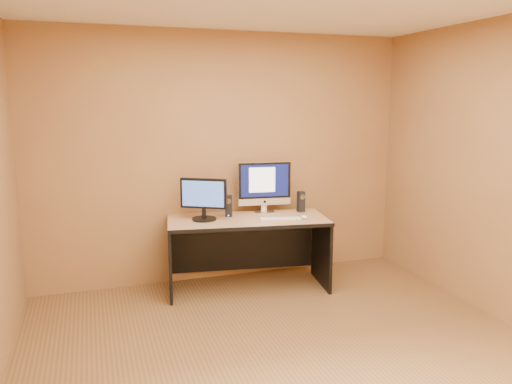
% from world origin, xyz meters
% --- Properties ---
extents(floor, '(4.00, 4.00, 0.00)m').
position_xyz_m(floor, '(0.00, 0.00, 0.00)').
color(floor, brown).
rests_on(floor, ground).
extents(walls, '(4.00, 4.00, 2.60)m').
position_xyz_m(walls, '(0.00, 0.00, 1.30)').
color(walls, olive).
rests_on(walls, ground).
extents(desk, '(1.67, 0.92, 0.73)m').
position_xyz_m(desk, '(0.13, 1.56, 0.37)').
color(desk, tan).
rests_on(desk, ground).
extents(imac, '(0.59, 0.28, 0.54)m').
position_xyz_m(imac, '(0.38, 1.78, 1.00)').
color(imac, silver).
rests_on(imac, desk).
extents(second_monitor, '(0.53, 0.44, 0.42)m').
position_xyz_m(second_monitor, '(-0.30, 1.64, 0.94)').
color(second_monitor, black).
rests_on(second_monitor, desk).
extents(speaker_left, '(0.09, 0.09, 0.22)m').
position_xyz_m(speaker_left, '(-0.03, 1.72, 0.84)').
color(speaker_left, black).
rests_on(speaker_left, desk).
extents(speaker_right, '(0.07, 0.07, 0.22)m').
position_xyz_m(speaker_right, '(0.76, 1.68, 0.84)').
color(speaker_right, black).
rests_on(speaker_right, desk).
extents(keyboard, '(0.44, 0.21, 0.02)m').
position_xyz_m(keyboard, '(0.42, 1.41, 0.74)').
color(keyboard, silver).
rests_on(keyboard, desk).
extents(mouse, '(0.07, 0.11, 0.04)m').
position_xyz_m(mouse, '(0.66, 1.38, 0.75)').
color(mouse, white).
rests_on(mouse, desk).
extents(cable_a, '(0.07, 0.21, 0.01)m').
position_xyz_m(cable_a, '(0.40, 1.80, 0.74)').
color(cable_a, black).
rests_on(cable_a, desk).
extents(cable_b, '(0.10, 0.16, 0.01)m').
position_xyz_m(cable_b, '(0.32, 1.86, 0.74)').
color(cable_b, black).
rests_on(cable_b, desk).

